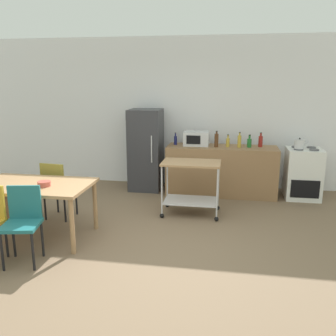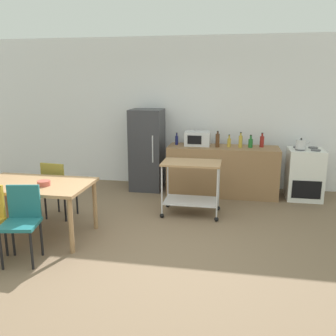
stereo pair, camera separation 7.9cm
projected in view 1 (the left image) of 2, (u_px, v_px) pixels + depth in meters
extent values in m
plane|color=brown|center=(141.00, 253.00, 4.51)|extent=(12.00, 12.00, 0.00)
cube|color=white|center=(178.00, 113.00, 7.24)|extent=(8.40, 0.12, 2.90)
cube|color=olive|center=(221.00, 171.00, 6.75)|extent=(2.00, 0.64, 0.90)
cube|color=#A37A51|center=(34.00, 185.00, 4.81)|extent=(1.50, 0.90, 0.04)
cylinder|color=#A37A51|center=(72.00, 226.00, 4.41)|extent=(0.06, 0.06, 0.71)
cylinder|color=#A37A51|center=(6.00, 200.00, 5.38)|extent=(0.06, 0.06, 0.71)
cylinder|color=#A37A51|center=(95.00, 205.00, 5.16)|extent=(0.06, 0.06, 0.71)
cube|color=#1E666B|center=(21.00, 225.00, 4.15)|extent=(0.47, 0.47, 0.04)
cube|color=#1E666B|center=(25.00, 202.00, 4.27)|extent=(0.38, 0.10, 0.40)
cylinder|color=black|center=(2.00, 252.00, 4.03)|extent=(0.03, 0.03, 0.45)
cylinder|color=black|center=(33.00, 252.00, 4.04)|extent=(0.03, 0.03, 0.45)
cylinder|color=black|center=(14.00, 239.00, 4.36)|extent=(0.03, 0.03, 0.45)
cylinder|color=black|center=(42.00, 239.00, 4.37)|extent=(0.03, 0.03, 0.45)
cylinder|color=black|center=(6.00, 239.00, 4.36)|extent=(0.03, 0.03, 0.45)
cube|color=olive|center=(60.00, 188.00, 5.58)|extent=(0.44, 0.44, 0.04)
cube|color=olive|center=(52.00, 177.00, 5.36)|extent=(0.38, 0.07, 0.40)
cylinder|color=black|center=(76.00, 201.00, 5.76)|extent=(0.03, 0.03, 0.45)
cylinder|color=black|center=(57.00, 199.00, 5.84)|extent=(0.03, 0.03, 0.45)
cylinder|color=black|center=(65.00, 208.00, 5.44)|extent=(0.03, 0.03, 0.45)
cylinder|color=black|center=(45.00, 206.00, 5.53)|extent=(0.03, 0.03, 0.45)
cube|color=white|center=(303.00, 174.00, 6.53)|extent=(0.60, 0.60, 0.90)
cube|color=black|center=(305.00, 189.00, 6.29)|extent=(0.48, 0.01, 0.32)
cylinder|color=#47474C|center=(299.00, 149.00, 6.33)|extent=(0.16, 0.16, 0.02)
cylinder|color=#47474C|center=(314.00, 150.00, 6.29)|extent=(0.16, 0.16, 0.02)
cylinder|color=#47474C|center=(296.00, 147.00, 6.56)|extent=(0.16, 0.16, 0.02)
cylinder|color=#47474C|center=(311.00, 147.00, 6.52)|extent=(0.16, 0.16, 0.02)
cube|color=#333338|center=(146.00, 150.00, 7.01)|extent=(0.60, 0.60, 1.55)
cylinder|color=silver|center=(152.00, 149.00, 6.66)|extent=(0.02, 0.02, 0.50)
cube|color=#A37A51|center=(191.00, 163.00, 5.63)|extent=(0.90, 0.56, 0.03)
cube|color=silver|center=(191.00, 201.00, 5.78)|extent=(0.83, 0.52, 0.02)
cylinder|color=silver|center=(162.00, 190.00, 5.55)|extent=(0.02, 0.02, 0.76)
sphere|color=black|center=(162.00, 216.00, 5.65)|extent=(0.07, 0.07, 0.07)
cylinder|color=silver|center=(217.00, 193.00, 5.42)|extent=(0.02, 0.02, 0.76)
sphere|color=black|center=(216.00, 219.00, 5.51)|extent=(0.07, 0.07, 0.07)
cylinder|color=silver|center=(167.00, 181.00, 6.03)|extent=(0.02, 0.02, 0.76)
sphere|color=black|center=(167.00, 205.00, 6.13)|extent=(0.07, 0.07, 0.07)
cylinder|color=silver|center=(218.00, 184.00, 5.90)|extent=(0.02, 0.02, 0.76)
sphere|color=black|center=(218.00, 208.00, 5.99)|extent=(0.07, 0.07, 0.07)
cylinder|color=navy|center=(175.00, 140.00, 6.83)|extent=(0.06, 0.06, 0.16)
cylinder|color=navy|center=(176.00, 135.00, 6.81)|extent=(0.03, 0.03, 0.05)
cylinder|color=black|center=(176.00, 133.00, 6.80)|extent=(0.03, 0.03, 0.01)
cube|color=silver|center=(196.00, 138.00, 6.75)|extent=(0.46, 0.34, 0.26)
cube|color=black|center=(193.00, 140.00, 6.59)|extent=(0.25, 0.01, 0.16)
cylinder|color=#4C2D19|center=(216.00, 140.00, 6.58)|extent=(0.07, 0.07, 0.24)
cylinder|color=#4C2D19|center=(217.00, 133.00, 6.55)|extent=(0.03, 0.03, 0.04)
cylinder|color=black|center=(217.00, 131.00, 6.54)|extent=(0.04, 0.04, 0.01)
cylinder|color=gold|center=(228.00, 143.00, 6.62)|extent=(0.07, 0.07, 0.15)
cylinder|color=gold|center=(228.00, 137.00, 6.59)|extent=(0.03, 0.03, 0.06)
cylinder|color=black|center=(228.00, 135.00, 6.58)|extent=(0.03, 0.03, 0.01)
cylinder|color=gold|center=(239.00, 142.00, 6.55)|extent=(0.07, 0.07, 0.21)
cylinder|color=gold|center=(240.00, 134.00, 6.52)|extent=(0.03, 0.03, 0.05)
cylinder|color=black|center=(240.00, 133.00, 6.51)|extent=(0.03, 0.03, 0.01)
cylinder|color=#1E6628|center=(249.00, 143.00, 6.56)|extent=(0.08, 0.08, 0.15)
cylinder|color=#1E6628|center=(250.00, 137.00, 6.53)|extent=(0.04, 0.04, 0.06)
cylinder|color=black|center=(250.00, 135.00, 6.52)|extent=(0.04, 0.04, 0.01)
cylinder|color=maroon|center=(260.00, 142.00, 6.60)|extent=(0.08, 0.08, 0.19)
cylinder|color=maroon|center=(261.00, 135.00, 6.57)|extent=(0.03, 0.03, 0.05)
cylinder|color=black|center=(261.00, 133.00, 6.56)|extent=(0.04, 0.04, 0.01)
cylinder|color=#B24C3F|center=(44.00, 184.00, 4.69)|extent=(0.17, 0.17, 0.06)
cylinder|color=silver|center=(299.00, 144.00, 6.33)|extent=(0.17, 0.17, 0.16)
sphere|color=black|center=(300.00, 139.00, 6.31)|extent=(0.03, 0.03, 0.03)
cylinder|color=silver|center=(306.00, 143.00, 6.31)|extent=(0.08, 0.02, 0.07)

